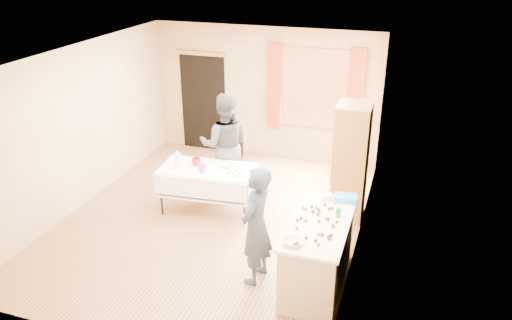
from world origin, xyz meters
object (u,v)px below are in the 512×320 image
(party_table, at_px, (208,185))
(girl, at_px, (256,226))
(cabinet, at_px, (351,162))
(counter, at_px, (318,253))
(woman, at_px, (225,145))
(chair, at_px, (230,166))

(party_table, xyz_separation_m, girl, (1.30, -1.49, 0.35))
(cabinet, distance_m, counter, 1.94)
(girl, height_order, woman, woman)
(cabinet, xyz_separation_m, girl, (-0.87, -2.02, -0.13))
(party_table, bearing_deg, counter, -37.93)
(chair, height_order, woman, woman)
(party_table, bearing_deg, girl, -53.85)
(girl, bearing_deg, party_table, -132.10)
(chair, xyz_separation_m, girl, (1.35, -2.62, 0.51))
(cabinet, xyz_separation_m, counter, (-0.10, -1.87, -0.47))
(woman, bearing_deg, girl, 103.95)
(chair, distance_m, girl, 2.99)
(cabinet, distance_m, chair, 2.38)
(cabinet, distance_m, party_table, 2.29)
(girl, bearing_deg, counter, 107.67)
(cabinet, distance_m, woman, 2.12)
(cabinet, height_order, chair, cabinet)
(counter, distance_m, chair, 3.26)
(cabinet, xyz_separation_m, chair, (-2.22, 0.59, -0.64))
(party_table, xyz_separation_m, woman, (0.05, 0.66, 0.45))
(woman, bearing_deg, chair, -94.29)
(counter, bearing_deg, party_table, 147.15)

